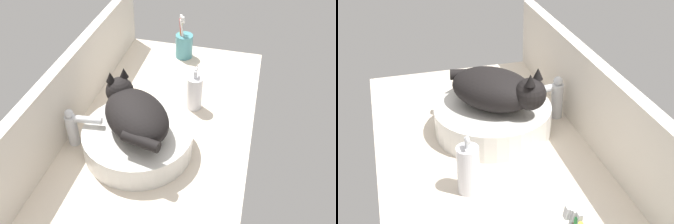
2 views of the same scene
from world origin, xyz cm
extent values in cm
cube|color=beige|center=(0.00, 0.00, -2.00)|extent=(113.54, 61.26, 4.00)
cube|color=silver|center=(0.00, 28.83, 11.99)|extent=(113.54, 3.60, 23.98)
cylinder|color=silver|center=(-10.98, 3.35, 4.06)|extent=(33.77, 33.77, 8.12)
ellipsoid|color=black|center=(-10.98, 3.35, 13.62)|extent=(29.81, 29.58, 11.00)
sphere|color=black|center=(-2.41, 11.57, 15.12)|extent=(8.80, 8.80, 8.80)
cone|color=black|center=(-3.22, 13.85, 20.52)|extent=(2.80, 2.80, 3.20)
cone|color=black|center=(-0.17, 10.68, 20.52)|extent=(2.80, 2.80, 3.20)
cylinder|color=black|center=(-21.30, -1.24, 14.12)|extent=(5.38, 11.42, 3.20)
cylinder|color=silver|center=(-13.44, 24.03, 5.50)|extent=(3.60, 3.60, 11.00)
cylinder|color=silver|center=(-12.85, 19.07, 10.40)|extent=(3.36, 10.19, 2.20)
sphere|color=silver|center=(-13.44, 24.03, 12.20)|extent=(2.80, 2.80, 2.80)
cylinder|color=silver|center=(14.15, -9.19, 6.20)|extent=(5.42, 5.42, 12.41)
cylinder|color=silver|center=(14.15, -9.19, 13.81)|extent=(1.20, 1.20, 2.80)
cylinder|color=silver|center=(15.35, -9.19, 15.21)|extent=(2.20, 1.00, 1.00)
cylinder|color=teal|center=(47.19, 1.90, 5.04)|extent=(7.24, 7.24, 10.09)
cylinder|color=yellow|center=(47.57, 3.67, 8.90)|extent=(3.58, 1.47, 16.95)
cube|color=white|center=(47.57, 3.67, 17.40)|extent=(1.57, 0.88, 2.58)
cylinder|color=white|center=(45.86, 2.13, 8.90)|extent=(1.34, 3.41, 16.96)
cube|color=white|center=(45.86, 2.13, 17.40)|extent=(1.26, 1.15, 2.52)
cylinder|color=green|center=(46.69, 3.12, 8.90)|extent=(2.27, 1.47, 17.04)
cube|color=white|center=(46.69, 3.12, 17.40)|extent=(1.39, 0.88, 2.51)
cylinder|color=#D13838|center=(46.14, 2.72, 8.90)|extent=(2.56, 3.03, 16.99)
cube|color=white|center=(46.14, 2.72, 17.40)|extent=(1.44, 1.10, 2.59)
camera|label=1|loc=(-89.38, -26.57, 84.38)|focal=40.00mm
camera|label=2|loc=(102.48, -25.07, 72.91)|focal=50.00mm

